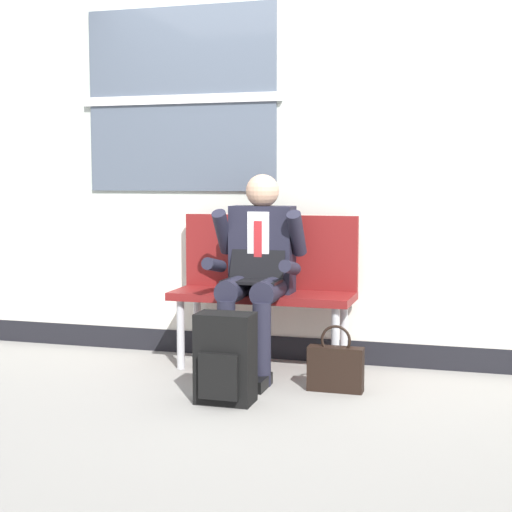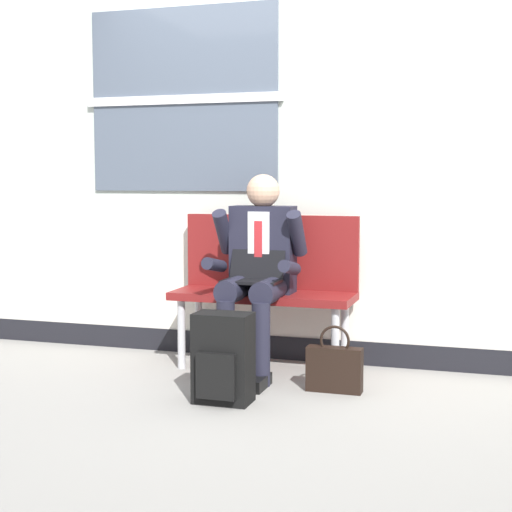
% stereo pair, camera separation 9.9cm
% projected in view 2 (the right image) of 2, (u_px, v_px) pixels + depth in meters
% --- Properties ---
extents(ground_plane, '(18.00, 18.00, 0.00)m').
position_uv_depth(ground_plane, '(256.00, 379.00, 4.74)').
color(ground_plane, gray).
extents(station_wall, '(5.29, 0.16, 2.92)m').
position_uv_depth(station_wall, '(281.00, 143.00, 5.17)').
color(station_wall, beige).
rests_on(station_wall, ground).
extents(bench_with_person, '(1.17, 0.42, 0.98)m').
position_uv_depth(bench_with_person, '(267.00, 280.00, 5.01)').
color(bench_with_person, maroon).
rests_on(bench_with_person, ground).
extents(person_seated, '(0.57, 0.70, 1.25)m').
position_uv_depth(person_seated, '(257.00, 268.00, 4.81)').
color(person_seated, '#1E1E2D').
rests_on(person_seated, ground).
extents(backpack, '(0.31, 0.23, 0.49)m').
position_uv_depth(backpack, '(223.00, 359.00, 4.21)').
color(backpack, black).
rests_on(backpack, ground).
extents(handbag, '(0.32, 0.10, 0.39)m').
position_uv_depth(handbag, '(334.00, 368.00, 4.44)').
color(handbag, black).
rests_on(handbag, ground).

